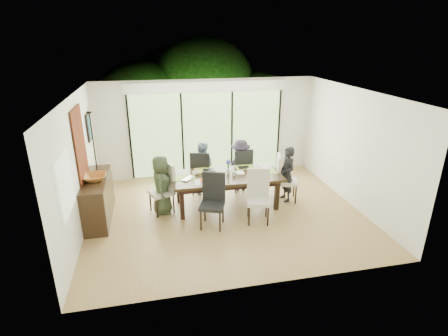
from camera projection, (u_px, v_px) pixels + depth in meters
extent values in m
cube|color=olive|center=(226.00, 213.00, 7.93)|extent=(6.00, 5.00, 0.01)
cube|color=white|center=(227.00, 93.00, 6.97)|extent=(6.00, 5.00, 0.01)
cube|color=silver|center=(207.00, 128.00, 9.74)|extent=(6.00, 0.02, 2.70)
cube|color=beige|center=(263.00, 211.00, 5.16)|extent=(6.00, 0.02, 2.70)
cube|color=silver|center=(77.00, 167.00, 6.86)|extent=(0.02, 5.00, 2.70)
cube|color=silver|center=(354.00, 148.00, 8.04)|extent=(0.02, 5.00, 2.70)
cube|color=#598C3F|center=(207.00, 134.00, 9.76)|extent=(4.20, 0.02, 2.30)
cube|color=white|center=(207.00, 87.00, 9.29)|extent=(4.40, 0.06, 0.28)
cube|color=black|center=(130.00, 138.00, 9.34)|extent=(0.05, 0.04, 2.30)
cube|color=black|center=(182.00, 135.00, 9.61)|extent=(0.05, 0.04, 2.30)
cube|color=black|center=(232.00, 132.00, 9.89)|extent=(0.05, 0.04, 2.30)
cube|color=black|center=(279.00, 130.00, 10.16)|extent=(0.05, 0.04, 2.30)
cube|color=#8CAD7F|center=(66.00, 184.00, 5.72)|extent=(0.02, 0.90, 1.00)
cube|color=#502F22|center=(203.00, 164.00, 11.05)|extent=(6.00, 1.80, 0.10)
cube|color=#4E3021|center=(199.00, 139.00, 11.57)|extent=(6.00, 0.08, 0.06)
sphere|color=#14380F|center=(142.00, 109.00, 11.82)|extent=(3.20, 3.20, 3.20)
sphere|color=#14380F|center=(203.00, 93.00, 12.67)|extent=(4.00, 4.00, 4.00)
sphere|color=#14380F|center=(256.00, 110.00, 12.48)|extent=(2.80, 2.80, 2.80)
sphere|color=#14380F|center=(174.00, 96.00, 13.18)|extent=(3.60, 3.60, 3.60)
cube|color=black|center=(227.00, 176.00, 8.01)|extent=(2.50, 1.15, 0.06)
cube|color=black|center=(227.00, 180.00, 8.04)|extent=(2.29, 0.94, 0.10)
cube|color=black|center=(182.00, 204.00, 7.55)|extent=(0.09, 0.09, 0.72)
cube|color=black|center=(277.00, 195.00, 7.97)|extent=(0.09, 0.09, 0.72)
cube|color=black|center=(178.00, 188.00, 8.33)|extent=(0.09, 0.09, 0.72)
cube|color=black|center=(265.00, 181.00, 8.75)|extent=(0.09, 0.09, 0.72)
imported|color=#36442D|center=(162.00, 185.00, 7.75)|extent=(0.50, 0.69, 1.35)
imported|color=black|center=(287.00, 174.00, 8.33)|extent=(0.46, 0.67, 1.35)
imported|color=#788FAE|center=(202.00, 168.00, 8.71)|extent=(0.70, 0.52, 1.35)
imported|color=#271F2F|center=(241.00, 165.00, 8.90)|extent=(0.64, 0.42, 1.35)
cube|color=olive|center=(185.00, 178.00, 7.81)|extent=(0.46, 0.33, 0.01)
cube|color=#81A63B|center=(266.00, 172.00, 8.18)|extent=(0.46, 0.33, 0.01)
cube|color=#A7B942|center=(204.00, 170.00, 8.28)|extent=(0.46, 0.33, 0.01)
cube|color=#7AA23A|center=(245.00, 167.00, 8.47)|extent=(0.46, 0.33, 0.01)
cube|color=white|center=(205.00, 182.00, 7.62)|extent=(0.46, 0.33, 0.01)
cube|color=black|center=(209.00, 170.00, 8.25)|extent=(0.27, 0.19, 0.01)
cube|color=black|center=(244.00, 168.00, 8.41)|extent=(0.25, 0.18, 0.01)
cube|color=white|center=(256.00, 173.00, 8.09)|extent=(0.31, 0.23, 0.00)
cube|color=white|center=(205.00, 181.00, 7.61)|extent=(0.27, 0.27, 0.03)
cube|color=#C14A16|center=(205.00, 180.00, 7.60)|extent=(0.21, 0.21, 0.01)
cylinder|color=silver|center=(228.00, 171.00, 8.03)|extent=(0.08, 0.08, 0.13)
cylinder|color=#337226|center=(228.00, 166.00, 7.99)|extent=(0.04, 0.04, 0.17)
sphere|color=#4D45AD|center=(228.00, 162.00, 7.95)|extent=(0.11, 0.11, 0.11)
imported|color=silver|center=(190.00, 179.00, 7.74)|extent=(0.39, 0.40, 0.03)
imported|color=white|center=(195.00, 173.00, 7.98)|extent=(0.18, 0.18, 0.10)
imported|color=white|center=(234.00, 174.00, 7.92)|extent=(0.15, 0.15, 0.10)
imported|color=white|center=(259.00, 169.00, 8.23)|extent=(0.18, 0.18, 0.10)
imported|color=white|center=(237.00, 173.00, 8.09)|extent=(0.19, 0.24, 0.02)
cube|color=black|center=(98.00, 199.00, 7.54)|extent=(0.47, 1.69, 0.95)
imported|color=#9C5922|center=(94.00, 177.00, 7.26)|extent=(0.50, 0.50, 0.12)
cylinder|color=black|center=(97.00, 171.00, 7.69)|extent=(0.11, 0.11, 0.04)
cylinder|color=black|center=(93.00, 143.00, 7.45)|extent=(0.03, 0.03, 1.32)
cylinder|color=black|center=(89.00, 112.00, 7.22)|extent=(0.11, 0.11, 0.03)
cylinder|color=silver|center=(89.00, 109.00, 7.20)|extent=(0.04, 0.04, 0.11)
cube|color=maroon|center=(80.00, 144.00, 7.11)|extent=(0.02, 1.00, 1.50)
cube|color=black|center=(89.00, 127.00, 8.28)|extent=(0.03, 0.55, 0.65)
cube|color=#163F48|center=(90.00, 127.00, 8.28)|extent=(0.01, 0.45, 0.55)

